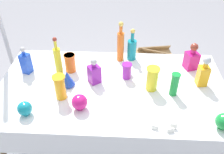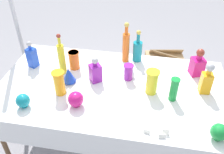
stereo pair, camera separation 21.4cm
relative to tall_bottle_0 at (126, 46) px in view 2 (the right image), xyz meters
The scene contains 24 objects.
ground_plane 1.03m from the tall_bottle_0, 98.37° to the right, with size 40.00×40.00×0.00m, color gray.
display_table 0.50m from the tall_bottle_0, 97.83° to the right, with size 2.02×1.11×0.76m.
tall_bottle_0 is the anchor object (origin of this frame).
tall_bottle_1 0.63m from the tall_bottle_0, 151.02° to the right, with size 0.06×0.06×0.41m.
tall_bottle_2 0.13m from the tall_bottle_0, 14.54° to the left, with size 0.09×0.09×0.33m.
square_decanter_0 0.43m from the tall_bottle_0, 121.17° to the right, with size 0.13×0.13×0.25m.
square_decanter_1 0.69m from the tall_bottle_0, ahead, with size 0.14×0.14×0.27m.
square_decanter_2 0.91m from the tall_bottle_0, 163.86° to the right, with size 0.10×0.10×0.27m.
square_decanter_3 0.81m from the tall_bottle_0, 25.96° to the right, with size 0.09×0.09×0.29m.
slender_vase_0 0.31m from the tall_bottle_0, 77.32° to the right, with size 0.09×0.09×0.15m.
slender_vase_1 0.52m from the tall_bottle_0, 155.78° to the right, with size 0.11×0.11×0.18m.
slender_vase_2 0.53m from the tall_bottle_0, 57.57° to the right, with size 0.11×0.11×0.22m.
slender_vase_3 0.76m from the tall_bottle_0, 128.83° to the right, with size 0.11×0.11×0.22m.
slender_vase_4 0.68m from the tall_bottle_0, 47.31° to the right, with size 0.07×0.07×0.21m.
fluted_vase_0 0.63m from the tall_bottle_0, 136.30° to the right, with size 0.12×0.12×0.15m.
round_bowl_0 1.07m from the tall_bottle_0, 131.61° to the right, with size 0.11×0.11×0.12m.
round_bowl_1 0.78m from the tall_bottle_0, 112.83° to the right, with size 0.12×0.12×0.13m.
round_bowl_2 1.15m from the tall_bottle_0, 48.20° to the right, with size 0.12×0.12×0.13m.
price_tag_left 0.95m from the tall_bottle_0, 72.91° to the right, with size 0.05×0.01×0.03m, color white.
price_tag_center 0.98m from the tall_bottle_0, 65.20° to the right, with size 0.05×0.01×0.05m, color white.
price_tag_right 1.01m from the tall_bottle_0, 67.28° to the right, with size 0.05×0.01×0.03m, color white.
cardboard_box_behind_left 1.15m from the tall_bottle_0, 58.62° to the left, with size 0.56×0.51×0.43m.
cardboard_box_behind_right 1.10m from the tall_bottle_0, 49.32° to the left, with size 0.66×0.57×0.44m.
canopy_pole 1.34m from the tall_bottle_0, 166.64° to the left, with size 0.18×0.18×2.40m.
Camera 2 is at (0.30, -1.67, 2.17)m, focal length 40.00 mm.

